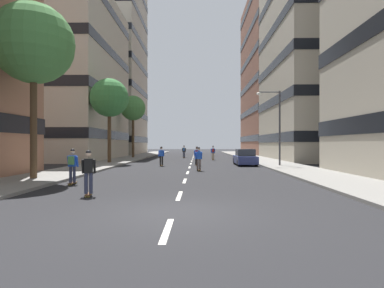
% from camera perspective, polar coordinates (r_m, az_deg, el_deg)
% --- Properties ---
extents(ground_plane, '(167.34, 167.34, 0.00)m').
position_cam_1_polar(ground_plane, '(37.49, -0.04, -3.03)').
color(ground_plane, black).
extents(sidewalk_left, '(3.87, 76.70, 0.14)m').
position_cam_1_polar(sidewalk_left, '(41.94, -11.31, -2.61)').
color(sidewalk_left, gray).
rests_on(sidewalk_left, ground_plane).
extents(sidewalk_right, '(3.87, 76.70, 0.14)m').
position_cam_1_polar(sidewalk_right, '(41.65, 11.50, -2.63)').
color(sidewalk_right, gray).
rests_on(sidewalk_right, ground_plane).
extents(lane_markings, '(0.16, 62.20, 0.01)m').
position_cam_1_polar(lane_markings, '(37.60, -0.04, -3.02)').
color(lane_markings, silver).
rests_on(lane_markings, ground_plane).
extents(building_left_mid, '(14.76, 18.70, 20.80)m').
position_cam_1_polar(building_left_mid, '(45.92, -22.77, 10.68)').
color(building_left_mid, '#BCB29E').
rests_on(building_left_mid, ground_plane).
extents(building_left_far, '(14.76, 16.87, 37.19)m').
position_cam_1_polar(building_left_far, '(66.03, -15.52, 14.67)').
color(building_left_far, '#BCB29E').
rests_on(building_left_far, ground_plane).
extents(building_right_mid, '(14.76, 18.59, 36.52)m').
position_cam_1_polar(building_right_mid, '(47.47, 23.21, 20.17)').
color(building_right_mid, '#B2A893').
rests_on(building_right_mid, ground_plane).
extents(building_right_far, '(14.76, 21.71, 29.64)m').
position_cam_1_polar(building_right_far, '(64.79, 16.40, 11.53)').
color(building_right_far, brown).
rests_on(building_right_far, ground_plane).
extents(parked_car_near, '(1.82, 4.40, 1.52)m').
position_cam_1_polar(parked_car_near, '(30.68, 9.31, -2.41)').
color(parked_car_near, navy).
rests_on(parked_car_near, ground_plane).
extents(street_tree_near, '(3.43, 3.43, 8.52)m').
position_cam_1_polar(street_tree_near, '(45.65, -10.35, 6.16)').
color(street_tree_near, '#4C3823').
rests_on(street_tree_near, sidewalk_left).
extents(street_tree_mid, '(4.36, 4.36, 9.54)m').
position_cam_1_polar(street_tree_mid, '(20.40, -26.12, 15.51)').
color(street_tree_mid, '#4C3823').
rests_on(street_tree_mid, sidewalk_left).
extents(street_tree_far, '(3.88, 3.88, 8.47)m').
position_cam_1_polar(street_tree_far, '(34.11, -14.35, 7.82)').
color(street_tree_far, '#4C3823').
rests_on(street_tree_far, sidewalk_left).
extents(streetlamp_right, '(2.13, 0.30, 6.50)m').
position_cam_1_polar(streetlamp_right, '(29.29, 14.48, 4.20)').
color(streetlamp_right, '#3F3F44').
rests_on(streetlamp_right, sidewalk_right).
extents(skater_0, '(0.57, 0.92, 1.78)m').
position_cam_1_polar(skater_0, '(13.14, -17.76, -4.47)').
color(skater_0, brown).
rests_on(skater_0, ground_plane).
extents(skater_1, '(0.55, 0.91, 1.78)m').
position_cam_1_polar(skater_1, '(29.85, 0.86, -1.87)').
color(skater_1, brown).
rests_on(skater_1, ground_plane).
extents(skater_2, '(0.57, 0.92, 1.78)m').
position_cam_1_polar(skater_2, '(29.31, -5.42, -1.97)').
color(skater_2, brown).
rests_on(skater_2, ground_plane).
extents(skater_3, '(0.56, 0.92, 1.78)m').
position_cam_1_polar(skater_3, '(24.01, 1.19, -2.42)').
color(skater_3, brown).
rests_on(skater_3, ground_plane).
extents(skater_4, '(0.54, 0.91, 1.78)m').
position_cam_1_polar(skater_4, '(40.01, 3.72, -1.38)').
color(skater_4, brown).
rests_on(skater_4, ground_plane).
extents(skater_5, '(0.54, 0.90, 1.78)m').
position_cam_1_polar(skater_5, '(17.07, -20.32, -3.33)').
color(skater_5, brown).
rests_on(skater_5, ground_plane).
extents(skater_6, '(0.55, 0.92, 1.78)m').
position_cam_1_polar(skater_6, '(46.25, -1.42, -1.19)').
color(skater_6, brown).
rests_on(skater_6, ground_plane).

